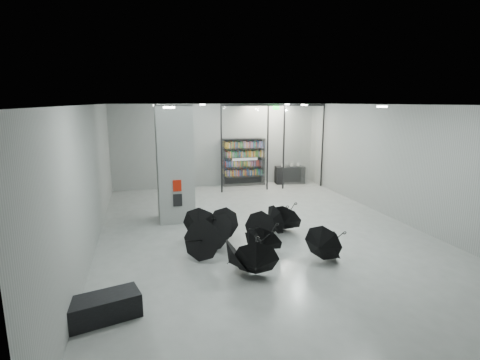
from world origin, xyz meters
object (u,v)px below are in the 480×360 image
object	(u,v)px
column	(175,163)
bookshelf	(244,162)
bench	(101,308)
umbrella_cluster	(252,240)
shop_counter	(290,175)

from	to	relation	value
column	bookshelf	size ratio (longest dim) A/B	1.71
bench	bookshelf	distance (m)	12.20
bench	umbrella_cluster	bearing A→B (deg)	18.41
bookshelf	umbrella_cluster	world-z (taller)	bookshelf
bookshelf	bench	bearing A→B (deg)	-115.93
column	shop_counter	bearing A→B (deg)	36.29
column	bookshelf	bearing A→B (deg)	51.40
bench	column	bearing A→B (deg)	56.44
column	shop_counter	size ratio (longest dim) A/B	2.74
bench	shop_counter	distance (m)	13.29
bench	shop_counter	xyz separation A→B (m)	(8.17, 10.48, 0.21)
bench	bookshelf	size ratio (longest dim) A/B	0.62
column	bench	world-z (taller)	column
bookshelf	umbrella_cluster	size ratio (longest dim) A/B	0.53
column	shop_counter	xyz separation A→B (m)	(6.17, 4.53, -1.56)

